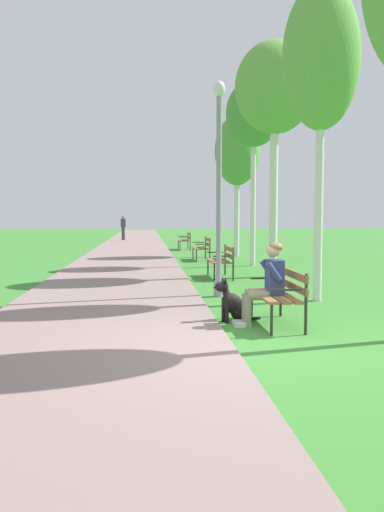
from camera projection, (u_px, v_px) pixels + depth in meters
ground_plane at (257, 348)px, 6.68m from camera, size 120.00×120.00×0.00m
paved_path at (133, 244)px, 30.34m from camera, size 3.60×60.00×0.04m
park_bench_near at (281, 291)px, 8.03m from camera, size 0.55×1.50×0.85m
park_bench_mid at (222, 259)px, 14.13m from camera, size 0.55×1.50×0.85m
park_bench_far at (203, 246)px, 19.65m from camera, size 0.55×1.50×0.85m
park_bench_furthest at (185, 239)px, 25.71m from camera, size 0.55×1.50×0.85m
person_seated_on_near_bench at (267, 280)px, 7.98m from camera, size 0.74×0.49×1.25m
dog_black at (235, 305)px, 8.31m from camera, size 0.81×0.42×0.71m
lamp_post_near at (219, 187)px, 10.72m from camera, size 0.24×0.24×4.31m
birch_tree_second at (321, 59)px, 10.01m from camera, size 1.46×1.30×5.99m
birch_tree_third at (275, 90)px, 14.00m from camera, size 2.09×1.92×6.21m
birch_tree_fourth at (254, 115)px, 17.16m from camera, size 1.80×1.65×5.98m
birch_tree_fifth at (237, 152)px, 21.22m from camera, size 1.78×1.77×5.59m
pedestrian_distant at (123, 228)px, 35.14m from camera, size 0.32×0.22×1.65m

